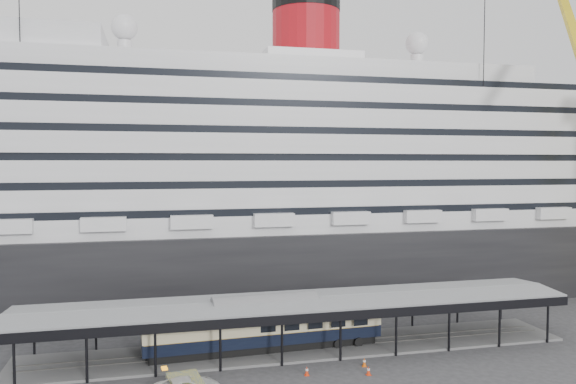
# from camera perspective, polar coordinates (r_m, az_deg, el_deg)

# --- Properties ---
(ground) EXTENTS (200.00, 200.00, 0.00)m
(ground) POSITION_cam_1_polar(r_m,az_deg,el_deg) (54.97, 2.68, -17.28)
(ground) COLOR #323234
(ground) RESTS_ON ground
(cruise_ship) EXTENTS (130.00, 30.00, 43.90)m
(cruise_ship) POSITION_cam_1_polar(r_m,az_deg,el_deg) (82.77, -3.50, 2.51)
(cruise_ship) COLOR black
(cruise_ship) RESTS_ON ground
(platform_canopy) EXTENTS (56.00, 9.18, 5.30)m
(platform_canopy) POSITION_cam_1_polar(r_m,az_deg,el_deg) (58.79, 1.28, -13.49)
(platform_canopy) COLOR slate
(platform_canopy) RESTS_ON ground
(pullman_carriage) EXTENTS (24.18, 4.25, 23.62)m
(pullman_carriage) POSITION_cam_1_polar(r_m,az_deg,el_deg) (57.86, -2.34, -13.27)
(pullman_carriage) COLOR black
(pullman_carriage) RESTS_ON ground
(traffic_cone_left) EXTENTS (0.48, 0.48, 0.83)m
(traffic_cone_left) POSITION_cam_1_polar(r_m,az_deg,el_deg) (52.72, 1.93, -17.70)
(traffic_cone_left) COLOR red
(traffic_cone_left) RESTS_ON ground
(traffic_cone_mid) EXTENTS (0.44, 0.44, 0.82)m
(traffic_cone_mid) POSITION_cam_1_polar(r_m,az_deg,el_deg) (53.28, 8.18, -17.51)
(traffic_cone_mid) COLOR red
(traffic_cone_mid) RESTS_ON ground
(traffic_cone_right) EXTENTS (0.50, 0.50, 0.83)m
(traffic_cone_right) POSITION_cam_1_polar(r_m,az_deg,el_deg) (55.24, 7.76, -16.74)
(traffic_cone_right) COLOR #E1590C
(traffic_cone_right) RESTS_ON ground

